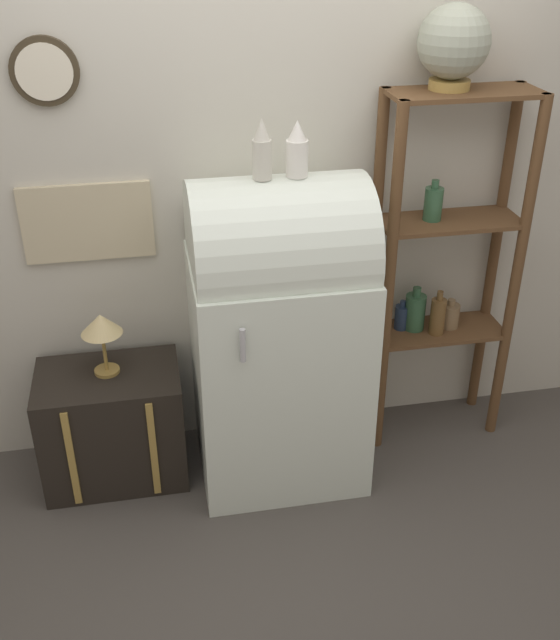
{
  "coord_description": "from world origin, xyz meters",
  "views": [
    {
      "loc": [
        -0.51,
        -2.51,
        2.35
      ],
      "look_at": [
        0.01,
        0.23,
        0.78
      ],
      "focal_mm": 42.0,
      "sensor_mm": 36.0,
      "label": 1
    }
  ],
  "objects_px": {
    "suitcase_trunk": "(113,425)",
    "desk_lamp": "(101,327)",
    "vase_center": "(297,151)",
    "globe": "(454,43)",
    "vase_left": "(262,151)",
    "refrigerator": "(278,330)"
  },
  "relations": [
    {
      "from": "vase_left",
      "to": "desk_lamp",
      "type": "xyz_separation_m",
      "value": [
        -0.68,
        0.09,
        -0.75
      ]
    },
    {
      "from": "refrigerator",
      "to": "globe",
      "type": "height_order",
      "value": "globe"
    },
    {
      "from": "vase_center",
      "to": "suitcase_trunk",
      "type": "bearing_deg",
      "value": 175.49
    },
    {
      "from": "vase_left",
      "to": "globe",
      "type": "bearing_deg",
      "value": 13.03
    },
    {
      "from": "suitcase_trunk",
      "to": "globe",
      "type": "relative_size",
      "value": 1.9
    },
    {
      "from": "refrigerator",
      "to": "globe",
      "type": "relative_size",
      "value": 4.26
    },
    {
      "from": "suitcase_trunk",
      "to": "refrigerator",
      "type": "bearing_deg",
      "value": -5.26
    },
    {
      "from": "desk_lamp",
      "to": "refrigerator",
      "type": "bearing_deg",
      "value": -7.06
    },
    {
      "from": "suitcase_trunk",
      "to": "desk_lamp",
      "type": "height_order",
      "value": "desk_lamp"
    },
    {
      "from": "suitcase_trunk",
      "to": "vase_left",
      "type": "xyz_separation_m",
      "value": [
        0.69,
        -0.07,
        1.25
      ]
    },
    {
      "from": "refrigerator",
      "to": "desk_lamp",
      "type": "relative_size",
      "value": 4.89
    },
    {
      "from": "refrigerator",
      "to": "desk_lamp",
      "type": "distance_m",
      "value": 0.75
    },
    {
      "from": "vase_center",
      "to": "desk_lamp",
      "type": "height_order",
      "value": "vase_center"
    },
    {
      "from": "desk_lamp",
      "to": "globe",
      "type": "bearing_deg",
      "value": 3.55
    },
    {
      "from": "globe",
      "to": "desk_lamp",
      "type": "relative_size",
      "value": 1.15
    },
    {
      "from": "globe",
      "to": "vase_left",
      "type": "height_order",
      "value": "globe"
    },
    {
      "from": "globe",
      "to": "desk_lamp",
      "type": "bearing_deg",
      "value": -176.45
    },
    {
      "from": "suitcase_trunk",
      "to": "globe",
      "type": "xyz_separation_m",
      "value": [
        1.49,
        0.12,
        1.58
      ]
    },
    {
      "from": "refrigerator",
      "to": "vase_left",
      "type": "bearing_deg",
      "value": -178.79
    },
    {
      "from": "vase_left",
      "to": "desk_lamp",
      "type": "height_order",
      "value": "vase_left"
    },
    {
      "from": "refrigerator",
      "to": "vase_center",
      "type": "xyz_separation_m",
      "value": [
        0.07,
        0.0,
        0.78
      ]
    },
    {
      "from": "vase_left",
      "to": "vase_center",
      "type": "distance_m",
      "value": 0.14
    }
  ]
}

